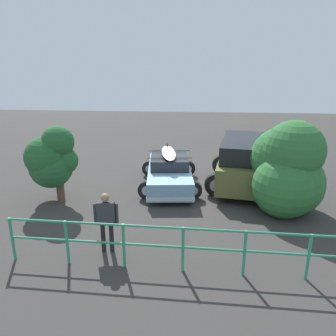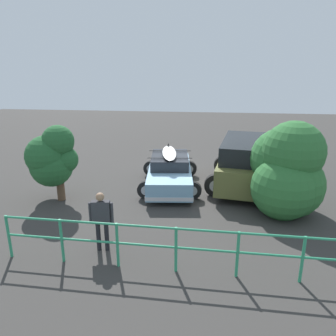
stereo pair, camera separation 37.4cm
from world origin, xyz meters
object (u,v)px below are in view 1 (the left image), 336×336
(bush_near_left, at_px, (52,160))
(bush_near_right, at_px, (288,171))
(sedan_car, at_px, (169,171))
(person_bystander, at_px, (106,217))
(suv_car, at_px, (243,162))

(bush_near_left, distance_m, bush_near_right, 7.97)
(sedan_car, distance_m, bush_near_right, 4.56)
(person_bystander, height_order, bush_near_left, bush_near_left)
(suv_car, bearing_deg, sedan_car, 6.01)
(bush_near_left, bearing_deg, sedan_car, -153.20)
(suv_car, distance_m, person_bystander, 6.72)
(sedan_car, xyz_separation_m, bush_near_right, (-4.05, 1.94, 0.76))
(person_bystander, bearing_deg, suv_car, -127.67)
(person_bystander, xyz_separation_m, bush_near_left, (2.71, -3.04, 0.57))
(sedan_car, xyz_separation_m, bush_near_left, (3.91, 1.98, 0.93))
(bush_near_left, xyz_separation_m, bush_near_right, (-7.96, -0.04, -0.17))
(bush_near_right, bearing_deg, bush_near_left, 0.26)
(sedan_car, height_order, person_bystander, person_bystander)
(sedan_car, bearing_deg, person_bystander, 76.58)
(person_bystander, bearing_deg, sedan_car, -103.42)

